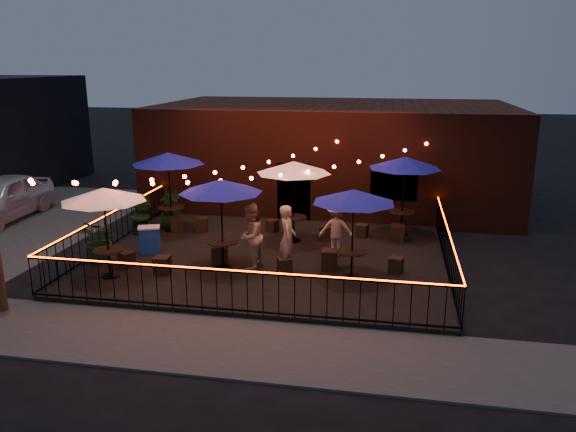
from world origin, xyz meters
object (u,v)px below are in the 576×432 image
Objects in this scene: cafe_table_2 at (221,187)px; cafe_table_5 at (405,164)px; cafe_table_4 at (354,197)px; cafe_table_1 at (168,159)px; cafe_table_0 at (103,196)px; cooler at (150,240)px; cafe_table_3 at (294,168)px.

cafe_table_5 is (4.84, 4.07, 0.09)m from cafe_table_2.
cafe_table_2 is at bearing 179.16° from cafe_table_4.
cafe_table_4 is (6.28, -3.19, -0.25)m from cafe_table_1.
cafe_table_1 is at bearing -173.03° from cafe_table_5.
cafe_table_5 is (7.60, 5.22, 0.17)m from cafe_table_0.
cooler is (-2.50, 0.82, -1.86)m from cafe_table_2.
cafe_table_1 is 4.26m from cafe_table_3.
cafe_table_0 is 0.89× the size of cafe_table_4.
cafe_table_5 is (1.32, 4.12, 0.19)m from cafe_table_4.
cafe_table_4 is at bearing -26.95° from cafe_table_1.
cafe_table_0 is 0.86× the size of cafe_table_2.
cafe_table_5 is 3.49× the size of cooler.
cafe_table_5 is (7.60, 0.93, -0.06)m from cafe_table_1.
cafe_table_4 is (6.28, 1.10, -0.02)m from cafe_table_0.
cafe_table_2 is at bearing -118.23° from cafe_table_3.
cafe_table_2 is 3.12m from cafe_table_3.
cooler is at bearing 161.94° from cafe_table_2.
cafe_table_5 reaches higher than cafe_table_4.
cafe_table_3 is at bearing -5.24° from cafe_table_1.
cafe_table_5 is (3.36, 1.32, 0.03)m from cafe_table_3.
cafe_table_1 is 3.32× the size of cooler.
cafe_table_3 is (1.48, 2.75, 0.06)m from cafe_table_2.
cafe_table_2 is 3.22m from cooler.
cafe_table_5 is at bearing 3.07° from cooler.
cafe_table_5 is at bearing 72.24° from cafe_table_4.
cafe_table_0 is 1.00× the size of cafe_table_3.
cafe_table_2 is 6.33m from cafe_table_5.
cafe_table_3 reaches higher than cafe_table_4.
cafe_table_1 is (0.00, 4.30, 0.22)m from cafe_table_0.
cafe_table_3 is 3.12× the size of cooler.
cafe_table_1 is 1.06× the size of cafe_table_3.
cafe_table_1 is 0.95× the size of cafe_table_4.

